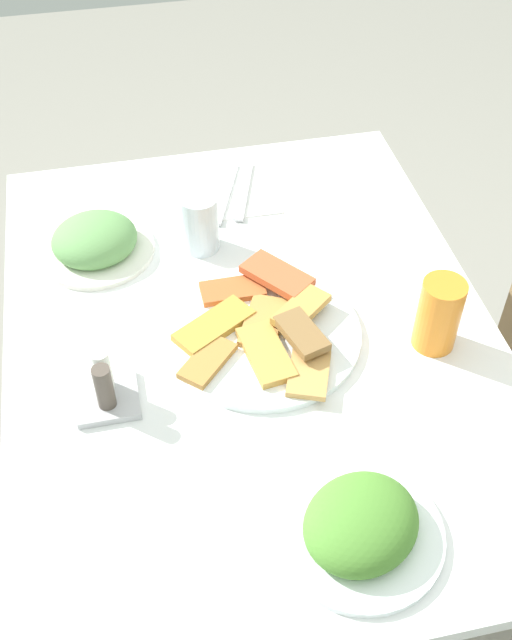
# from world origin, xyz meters

# --- Properties ---
(ground_plane) EXTENTS (6.00, 6.00, 0.00)m
(ground_plane) POSITION_xyz_m (0.00, 0.00, 0.00)
(ground_plane) COLOR gray
(dining_table) EXTENTS (1.03, 0.77, 0.75)m
(dining_table) POSITION_xyz_m (0.00, 0.00, 0.65)
(dining_table) COLOR white
(dining_table) RESTS_ON ground_plane
(pide_platter) EXTENTS (0.32, 0.31, 0.04)m
(pide_platter) POSITION_xyz_m (0.01, 0.02, 0.76)
(pide_platter) COLOR white
(pide_platter) RESTS_ON dining_table
(salad_plate_greens) EXTENTS (0.21, 0.21, 0.07)m
(salad_plate_greens) POSITION_xyz_m (0.37, 0.06, 0.77)
(salad_plate_greens) COLOR white
(salad_plate_greens) RESTS_ON dining_table
(salad_plate_rice) EXTENTS (0.20, 0.20, 0.07)m
(salad_plate_rice) POSITION_xyz_m (-0.25, -0.23, 0.77)
(salad_plate_rice) COLOR white
(salad_plate_rice) RESTS_ON dining_table
(soda_can) EXTENTS (0.09, 0.09, 0.12)m
(soda_can) POSITION_xyz_m (0.08, 0.27, 0.81)
(soda_can) COLOR orange
(soda_can) RESTS_ON dining_table
(drinking_glass) EXTENTS (0.06, 0.06, 0.11)m
(drinking_glass) POSITION_xyz_m (-0.22, -0.04, 0.80)
(drinking_glass) COLOR silver
(drinking_glass) RESTS_ON dining_table
(paper_napkin) EXTENTS (0.16, 0.16, 0.00)m
(paper_napkin) POSITION_xyz_m (-0.36, 0.04, 0.75)
(paper_napkin) COLOR white
(paper_napkin) RESTS_ON dining_table
(fork) EXTENTS (0.19, 0.09, 0.00)m
(fork) POSITION_xyz_m (-0.36, 0.02, 0.75)
(fork) COLOR silver
(fork) RESTS_ON paper_napkin
(spoon) EXTENTS (0.18, 0.07, 0.00)m
(spoon) POSITION_xyz_m (-0.36, 0.06, 0.75)
(spoon) COLOR silver
(spoon) RESTS_ON paper_napkin
(condiment_caddy) EXTENTS (0.09, 0.09, 0.09)m
(condiment_caddy) POSITION_xyz_m (0.09, -0.23, 0.78)
(condiment_caddy) COLOR #B2B2B7
(condiment_caddy) RESTS_ON dining_table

